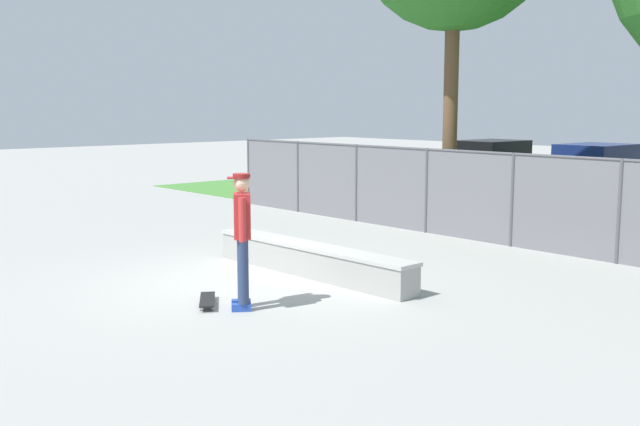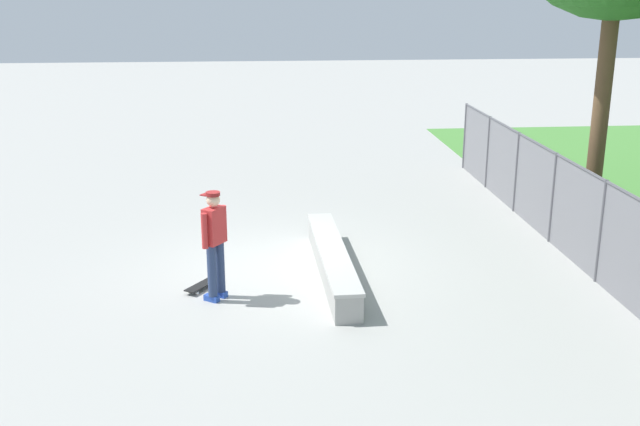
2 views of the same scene
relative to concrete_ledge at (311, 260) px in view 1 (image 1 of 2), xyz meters
The scene contains 7 objects.
ground_plane 1.07m from the concrete_ledge, 110.74° to the right, with size 80.00×80.00×0.00m, color #9E9E99.
concrete_ledge is the anchor object (origin of this frame).
skateboarder 2.34m from the concrete_ledge, 65.43° to the right, with size 0.51×0.42×1.84m.
skateboard 2.32m from the concrete_ledge, 79.24° to the right, with size 0.77×0.62×0.09m.
chainlink_fence 4.65m from the concrete_ledge, 94.61° to the left, with size 15.21×0.07×1.84m.
car_black 13.23m from the concrete_ledge, 112.72° to the left, with size 2.08×4.24×1.66m.
car_blue 12.53m from the concrete_ledge, 97.67° to the left, with size 2.08×4.24×1.66m.
Camera 1 is at (9.25, -6.73, 2.71)m, focal length 41.54 mm.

